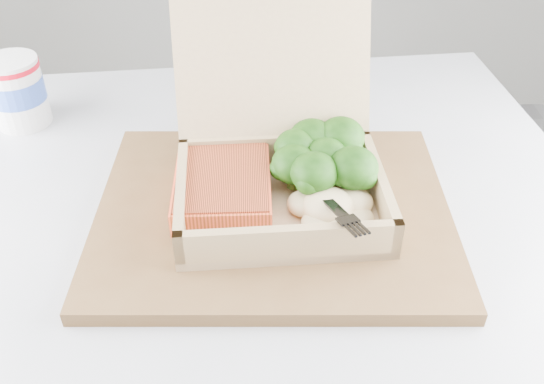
{
  "coord_description": "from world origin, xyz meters",
  "views": [
    {
      "loc": [
        -0.54,
        -0.07,
        1.2
      ],
      "look_at": [
        -0.52,
        0.43,
        0.8
      ],
      "focal_mm": 40.0,
      "sensor_mm": 36.0,
      "label": 1
    }
  ],
  "objects_px": {
    "takeout_container": "(278,153)",
    "paper_cup": "(16,90)",
    "cafe_table": "(236,366)",
    "serving_tray": "(273,212)"
  },
  "relations": [
    {
      "from": "paper_cup",
      "to": "takeout_container",
      "type": "bearing_deg",
      "value": -27.93
    },
    {
      "from": "serving_tray",
      "to": "takeout_container",
      "type": "height_order",
      "value": "takeout_container"
    },
    {
      "from": "cafe_table",
      "to": "paper_cup",
      "type": "relative_size",
      "value": 10.07
    },
    {
      "from": "cafe_table",
      "to": "serving_tray",
      "type": "height_order",
      "value": "serving_tray"
    },
    {
      "from": "cafe_table",
      "to": "paper_cup",
      "type": "xyz_separation_m",
      "value": [
        -0.29,
        0.27,
        0.25
      ]
    },
    {
      "from": "cafe_table",
      "to": "takeout_container",
      "type": "xyz_separation_m",
      "value": [
        0.05,
        0.09,
        0.26
      ]
    },
    {
      "from": "cafe_table",
      "to": "serving_tray",
      "type": "bearing_deg",
      "value": 48.59
    },
    {
      "from": "paper_cup",
      "to": "cafe_table",
      "type": "bearing_deg",
      "value": -42.94
    },
    {
      "from": "takeout_container",
      "to": "paper_cup",
      "type": "bearing_deg",
      "value": 149.11
    },
    {
      "from": "cafe_table",
      "to": "paper_cup",
      "type": "height_order",
      "value": "paper_cup"
    }
  ]
}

